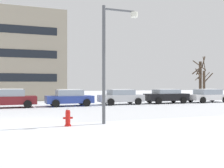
% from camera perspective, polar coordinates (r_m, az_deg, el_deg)
% --- Properties ---
extents(ground_plane, '(120.00, 120.00, 0.00)m').
position_cam_1_polar(ground_plane, '(13.74, -19.00, -7.99)').
color(ground_plane, white).
extents(road_surface, '(80.00, 8.92, 0.00)m').
position_cam_1_polar(road_surface, '(17.18, -19.04, -6.40)').
color(road_surface, silver).
rests_on(road_surface, ground).
extents(fire_hydrant, '(0.44, 0.30, 0.80)m').
position_cam_1_polar(fire_hydrant, '(11.94, -9.73, -7.26)').
color(fire_hydrant, red).
rests_on(fire_hydrant, ground).
extents(street_lamp, '(1.85, 0.36, 5.68)m').
position_cam_1_polar(street_lamp, '(12.58, -0.37, 7.20)').
color(street_lamp, '#4C4F54').
rests_on(street_lamp, ground).
extents(parked_car_maroon, '(4.28, 2.06, 1.54)m').
position_cam_1_polar(parked_car_maroon, '(22.52, -21.74, -2.93)').
color(parked_car_maroon, maroon).
rests_on(parked_car_maroon, ground).
extents(parked_car_blue, '(4.10, 2.19, 1.46)m').
position_cam_1_polar(parked_car_blue, '(22.92, -9.40, -2.97)').
color(parked_car_blue, '#283D93').
rests_on(parked_car_blue, ground).
extents(parked_car_silver, '(4.23, 2.12, 1.44)m').
position_cam_1_polar(parked_car_silver, '(24.35, 1.98, -2.82)').
color(parked_car_silver, silver).
rests_on(parked_car_silver, ground).
extents(parked_car_black, '(4.44, 2.07, 1.43)m').
position_cam_1_polar(parked_car_black, '(26.50, 11.91, -2.59)').
color(parked_car_black, black).
rests_on(parked_car_black, ground).
extents(parked_car_white, '(4.50, 2.24, 1.42)m').
position_cam_1_polar(parked_car_white, '(29.16, 20.39, -2.38)').
color(parked_car_white, white).
rests_on(parked_car_white, ground).
extents(tree_far_right, '(1.88, 2.04, 5.38)m').
position_cam_1_polar(tree_far_right, '(34.17, 18.92, 1.27)').
color(tree_far_right, '#423326').
rests_on(tree_far_right, ground).
extents(tree_far_mid, '(1.82, 1.65, 3.86)m').
position_cam_1_polar(tree_far_mid, '(33.04, 19.60, 0.12)').
color(tree_far_mid, '#423326').
rests_on(tree_far_mid, ground).
extents(building_far_left, '(11.80, 10.95, 10.74)m').
position_cam_1_polar(building_far_left, '(35.84, -20.70, 5.47)').
color(building_far_left, '#9E937F').
rests_on(building_far_left, ground).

